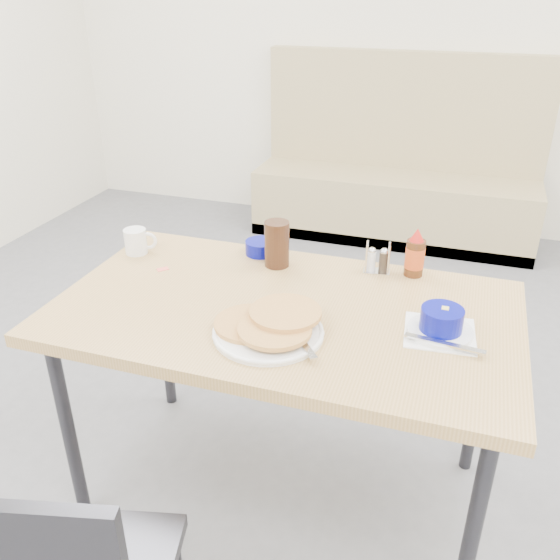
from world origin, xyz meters
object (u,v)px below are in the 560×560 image
(pancake_plate, at_px, (269,327))
(syrup_bottle, at_px, (415,255))
(booth_bench, at_px, (395,186))
(condiment_caddy, at_px, (377,262))
(grits_setting, at_px, (441,323))
(amber_tumbler, at_px, (277,244))
(creamer_bowl, at_px, (269,250))
(coffee_mug, at_px, (137,241))
(dining_table, at_px, (284,324))
(butter_bowl, at_px, (260,248))

(pancake_plate, xyz_separation_m, syrup_bottle, (0.34, 0.50, 0.05))
(booth_bench, bearing_deg, condiment_caddy, -84.18)
(grits_setting, bearing_deg, amber_tumbler, 154.21)
(booth_bench, xyz_separation_m, amber_tumbler, (-0.11, -2.27, 0.49))
(booth_bench, relative_size, grits_setting, 8.22)
(grits_setting, xyz_separation_m, creamer_bowl, (-0.63, 0.35, -0.01))
(coffee_mug, bearing_deg, booth_bench, 74.94)
(grits_setting, bearing_deg, creamer_bowl, 150.88)
(pancake_plate, bearing_deg, grits_setting, 18.12)
(pancake_plate, height_order, coffee_mug, coffee_mug)
(dining_table, bearing_deg, butter_bowl, 120.51)
(pancake_plate, xyz_separation_m, butter_bowl, (-0.21, 0.50, 0.00))
(grits_setting, relative_size, butter_bowl, 2.12)
(dining_table, height_order, pancake_plate, pancake_plate)
(grits_setting, height_order, condiment_caddy, condiment_caddy)
(pancake_plate, height_order, condiment_caddy, condiment_caddy)
(syrup_bottle, bearing_deg, coffee_mug, -172.21)
(creamer_bowl, bearing_deg, grits_setting, -29.12)
(pancake_plate, distance_m, butter_bowl, 0.54)
(coffee_mug, xyz_separation_m, condiment_caddy, (0.85, 0.12, -0.01))
(creamer_bowl, bearing_deg, butter_bowl, 180.00)
(coffee_mug, height_order, condiment_caddy, condiment_caddy)
(coffee_mug, relative_size, grits_setting, 0.50)
(amber_tumbler, bearing_deg, grits_setting, -25.79)
(pancake_plate, distance_m, amber_tumbler, 0.45)
(pancake_plate, height_order, butter_bowl, pancake_plate)
(dining_table, distance_m, pancake_plate, 0.18)
(butter_bowl, distance_m, syrup_bottle, 0.55)
(dining_table, xyz_separation_m, syrup_bottle, (0.35, 0.34, 0.13))
(dining_table, xyz_separation_m, amber_tumbler, (-0.11, 0.27, 0.14))
(amber_tumbler, height_order, condiment_caddy, amber_tumbler)
(booth_bench, xyz_separation_m, pancake_plate, (0.01, -2.69, 0.43))
(pancake_plate, relative_size, syrup_bottle, 1.96)
(butter_bowl, relative_size, syrup_bottle, 0.65)
(butter_bowl, bearing_deg, pancake_plate, -67.45)
(condiment_caddy, bearing_deg, creamer_bowl, 169.60)
(coffee_mug, distance_m, grits_setting, 1.11)
(dining_table, bearing_deg, pancake_plate, -87.41)
(condiment_caddy, bearing_deg, syrup_bottle, -1.28)
(pancake_plate, xyz_separation_m, grits_setting, (0.46, 0.15, 0.01))
(condiment_caddy, bearing_deg, grits_setting, -62.95)
(pancake_plate, bearing_deg, creamer_bowl, 109.20)
(dining_table, relative_size, grits_setting, 6.05)
(syrup_bottle, bearing_deg, booth_bench, 98.95)
(butter_bowl, bearing_deg, booth_bench, 84.78)
(booth_bench, relative_size, butter_bowl, 17.42)
(dining_table, xyz_separation_m, butter_bowl, (-0.20, 0.34, 0.09))
(booth_bench, height_order, pancake_plate, booth_bench)
(booth_bench, relative_size, dining_table, 1.36)
(pancake_plate, xyz_separation_m, coffee_mug, (-0.63, 0.37, 0.02))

